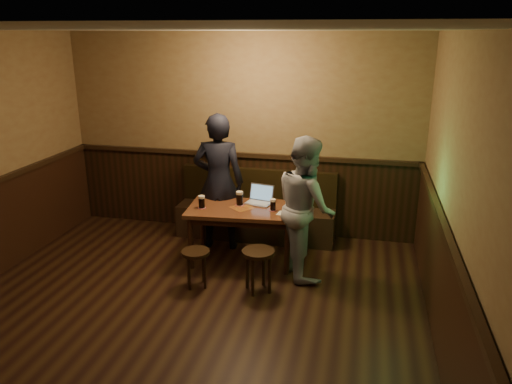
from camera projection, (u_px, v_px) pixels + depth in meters
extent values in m
cube|color=black|center=(163.00, 347.00, 4.64)|extent=(5.00, 6.00, 0.02)
cube|color=beige|center=(141.00, 28.00, 3.78)|extent=(5.00, 6.00, 0.02)
cube|color=olive|center=(241.00, 135.00, 7.00)|extent=(5.00, 0.02, 2.80)
cube|color=olive|center=(469.00, 228.00, 3.69)|extent=(0.02, 6.00, 2.80)
cube|color=black|center=(241.00, 193.00, 7.24)|extent=(4.98, 0.04, 1.10)
cube|color=black|center=(451.00, 327.00, 3.95)|extent=(0.04, 5.98, 1.10)
cube|color=black|center=(240.00, 155.00, 7.03)|extent=(4.98, 0.06, 0.06)
cube|color=black|center=(456.00, 261.00, 3.78)|extent=(0.06, 5.98, 0.06)
cube|color=black|center=(256.00, 222.00, 7.03)|extent=(2.20, 0.50, 0.45)
cube|color=black|center=(259.00, 186.00, 7.07)|extent=(2.20, 0.10, 0.50)
cube|color=#532517|center=(242.00, 209.00, 6.17)|extent=(1.39, 0.87, 0.05)
cube|color=black|center=(242.00, 215.00, 6.19)|extent=(1.26, 0.74, 0.08)
cube|color=maroon|center=(242.00, 207.00, 6.16)|extent=(0.35, 0.35, 0.00)
cylinder|color=black|center=(191.00, 243.00, 6.07)|extent=(0.07, 0.07, 0.66)
cylinder|color=black|center=(203.00, 225.00, 6.64)|extent=(0.07, 0.07, 0.66)
cylinder|color=black|center=(287.00, 249.00, 5.92)|extent=(0.07, 0.07, 0.66)
cylinder|color=black|center=(291.00, 229.00, 6.49)|extent=(0.07, 0.07, 0.66)
cylinder|color=black|center=(196.00, 252.00, 5.62)|extent=(0.42, 0.42, 0.04)
cylinder|color=black|center=(205.00, 272.00, 5.61)|extent=(0.03, 0.03, 0.42)
cylinder|color=black|center=(203.00, 265.00, 5.78)|extent=(0.03, 0.03, 0.42)
cylinder|color=black|center=(188.00, 266.00, 5.75)|extent=(0.03, 0.03, 0.42)
cylinder|color=black|center=(189.00, 273.00, 5.58)|extent=(0.03, 0.03, 0.42)
cylinder|color=black|center=(258.00, 252.00, 5.49)|extent=(0.44, 0.44, 0.04)
cylinder|color=black|center=(270.00, 274.00, 5.50)|extent=(0.04, 0.04, 0.47)
cylinder|color=black|center=(264.00, 266.00, 5.68)|extent=(0.04, 0.04, 0.47)
cylinder|color=black|center=(247.00, 269.00, 5.62)|extent=(0.04, 0.04, 0.47)
cylinder|color=black|center=(253.00, 277.00, 5.44)|extent=(0.04, 0.04, 0.47)
cylinder|color=maroon|center=(202.00, 208.00, 6.15)|extent=(0.10, 0.10, 0.00)
cylinder|color=silver|center=(202.00, 208.00, 6.15)|extent=(0.09, 0.09, 0.00)
cylinder|color=black|center=(202.00, 203.00, 6.13)|extent=(0.08, 0.08, 0.12)
cylinder|color=beige|center=(201.00, 197.00, 6.11)|extent=(0.08, 0.08, 0.03)
cylinder|color=maroon|center=(240.00, 205.00, 6.25)|extent=(0.12, 0.12, 0.00)
cylinder|color=silver|center=(240.00, 205.00, 6.25)|extent=(0.10, 0.10, 0.00)
cylinder|color=black|center=(240.00, 199.00, 6.23)|extent=(0.09, 0.09, 0.14)
cylinder|color=beige|center=(240.00, 193.00, 6.20)|extent=(0.09, 0.09, 0.03)
cylinder|color=maroon|center=(273.00, 210.00, 6.07)|extent=(0.09, 0.09, 0.00)
cylinder|color=silver|center=(273.00, 210.00, 6.07)|extent=(0.08, 0.08, 0.00)
cylinder|color=black|center=(273.00, 205.00, 6.05)|extent=(0.07, 0.07, 0.11)
cylinder|color=beige|center=(273.00, 200.00, 6.03)|extent=(0.07, 0.07, 0.03)
cube|color=silver|center=(258.00, 203.00, 6.30)|extent=(0.36, 0.28, 0.02)
cube|color=#B2B2B7|center=(258.00, 203.00, 6.29)|extent=(0.32, 0.23, 0.00)
cube|color=silver|center=(262.00, 192.00, 6.36)|extent=(0.33, 0.13, 0.21)
cube|color=#608CB2|center=(261.00, 192.00, 6.35)|extent=(0.30, 0.11, 0.18)
cube|color=silver|center=(287.00, 214.00, 5.95)|extent=(0.24, 0.18, 0.00)
imported|color=black|center=(219.00, 182.00, 6.52)|extent=(0.71, 0.51, 1.82)
imported|color=#929398|center=(306.00, 207.00, 5.81)|extent=(0.92, 1.01, 1.68)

